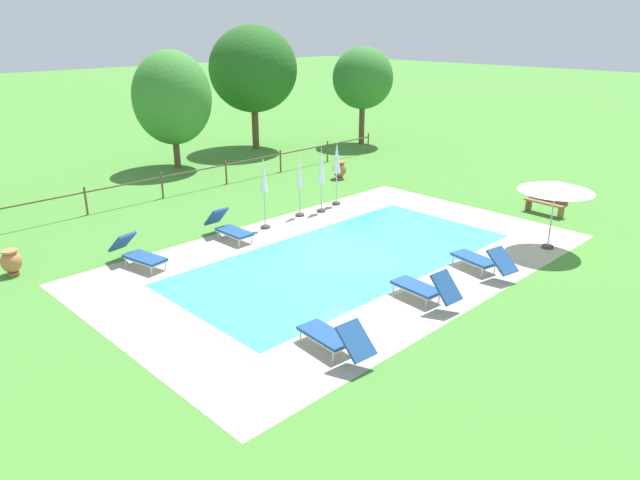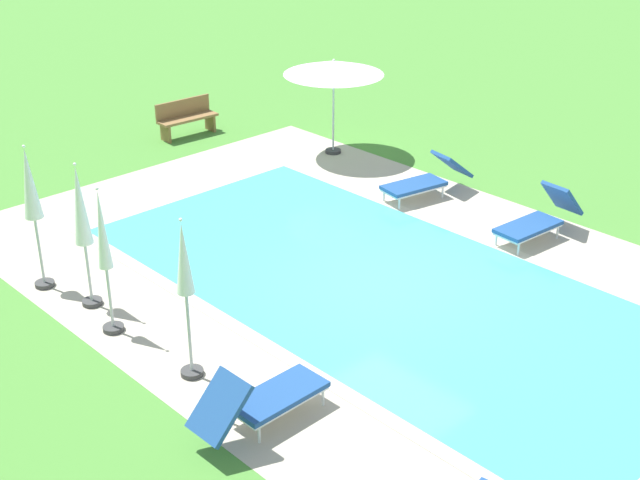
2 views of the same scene
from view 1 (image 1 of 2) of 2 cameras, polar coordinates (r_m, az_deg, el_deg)
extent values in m
plane|color=#478433|center=(17.69, 2.44, -1.78)|extent=(160.00, 160.00, 0.00)
cube|color=#B2A893|center=(17.69, 2.44, -1.77)|extent=(14.59, 8.95, 0.01)
cube|color=#42CCD6|center=(17.69, 2.44, -1.76)|extent=(10.57, 4.93, 0.01)
cube|color=#C0B59F|center=(19.42, -3.14, 0.29)|extent=(11.05, 0.24, 0.01)
cube|color=#C0B59F|center=(16.19, 9.15, -4.18)|extent=(11.05, 0.24, 0.01)
cube|color=#C0B59F|center=(21.73, 12.23, 2.05)|extent=(0.24, 4.93, 0.01)
cube|color=#C0B59F|center=(14.57, -12.38, -7.33)|extent=(0.24, 4.93, 0.01)
cube|color=navy|center=(19.18, -8.29, 0.81)|extent=(0.62, 1.31, 0.07)
cube|color=navy|center=(19.82, -10.00, 2.27)|extent=(0.61, 0.65, 0.65)
cube|color=silver|center=(19.20, -8.28, 0.66)|extent=(0.59, 1.28, 0.04)
cylinder|color=silver|center=(18.97, -6.64, 0.11)|extent=(0.04, 0.04, 0.28)
cylinder|color=silver|center=(18.68, -7.85, -0.28)|extent=(0.04, 0.04, 0.28)
cylinder|color=silver|center=(19.80, -8.66, 0.89)|extent=(0.04, 0.04, 0.28)
cylinder|color=silver|center=(19.52, -9.85, 0.53)|extent=(0.04, 0.04, 0.28)
cube|color=navy|center=(17.41, 14.67, -1.73)|extent=(0.83, 1.39, 0.07)
cube|color=navy|center=(16.74, 17.22, -1.94)|extent=(0.72, 0.81, 0.57)
cube|color=silver|center=(17.43, 14.65, -1.89)|extent=(0.80, 1.36, 0.04)
cylinder|color=silver|center=(17.63, 12.74, -1.88)|extent=(0.04, 0.04, 0.28)
cylinder|color=silver|center=(17.99, 13.87, -1.53)|extent=(0.04, 0.04, 0.28)
cylinder|color=silver|center=(16.96, 15.41, -3.03)|extent=(0.04, 0.04, 0.28)
cylinder|color=silver|center=(17.33, 16.53, -2.64)|extent=(0.04, 0.04, 0.28)
cube|color=navy|center=(17.62, -16.58, -1.65)|extent=(0.83, 1.39, 0.07)
cube|color=navy|center=(18.24, -18.58, -0.16)|extent=(0.71, 0.77, 0.62)
cube|color=silver|center=(17.63, -16.56, -1.82)|extent=(0.79, 1.36, 0.04)
cylinder|color=silver|center=(17.42, -14.73, -2.33)|extent=(0.04, 0.04, 0.28)
cylinder|color=silver|center=(17.13, -16.00, -2.86)|extent=(0.04, 0.04, 0.28)
cylinder|color=silver|center=(18.23, -17.01, -1.54)|extent=(0.04, 0.04, 0.28)
cylinder|color=silver|center=(17.95, -18.27, -2.03)|extent=(0.04, 0.04, 0.28)
cube|color=navy|center=(15.28, 9.30, -4.47)|extent=(0.70, 1.34, 0.07)
cube|color=navy|center=(14.62, 12.13, -4.50)|extent=(0.65, 0.66, 0.67)
cube|color=silver|center=(15.30, 9.29, -4.66)|extent=(0.67, 1.31, 0.04)
cylinder|color=silver|center=(15.50, 7.10, -4.68)|extent=(0.04, 0.04, 0.28)
cylinder|color=silver|center=(15.85, 8.37, -4.16)|extent=(0.04, 0.04, 0.28)
cylinder|color=silver|center=(14.86, 10.22, -6.02)|extent=(0.04, 0.04, 0.28)
cylinder|color=silver|center=(15.22, 11.47, -5.45)|extent=(0.04, 0.04, 0.28)
cube|color=navy|center=(12.89, 0.53, -9.13)|extent=(0.71, 1.35, 0.07)
cube|color=navy|center=(12.12, 3.51, -9.69)|extent=(0.66, 0.72, 0.61)
cube|color=silver|center=(12.91, 0.52, -9.35)|extent=(0.68, 1.32, 0.04)
cylinder|color=silver|center=(13.21, -1.90, -9.23)|extent=(0.04, 0.04, 0.28)
cylinder|color=silver|center=(13.49, -0.17, -8.55)|extent=(0.04, 0.04, 0.28)
cylinder|color=silver|center=(12.47, 1.28, -11.16)|extent=(0.04, 0.04, 0.28)
cylinder|color=silver|center=(12.76, 3.04, -10.39)|extent=(0.04, 0.04, 0.28)
cylinder|color=#383838|center=(19.80, 21.14, -0.62)|extent=(0.36, 0.36, 0.08)
cylinder|color=#B2B5B7|center=(19.48, 21.52, 2.21)|extent=(0.04, 0.04, 2.14)
cone|color=white|center=(19.23, 21.88, 4.86)|extent=(2.25, 2.25, 0.31)
sphere|color=white|center=(19.19, 21.94, 5.33)|extent=(0.06, 0.06, 0.06)
cylinder|color=#383838|center=(22.96, 1.59, 3.58)|extent=(0.32, 0.32, 0.08)
cylinder|color=#B2B5B7|center=(22.80, 1.60, 4.99)|extent=(0.04, 0.04, 1.25)
cone|color=white|center=(22.51, 1.63, 7.96)|extent=(0.30, 0.30, 1.17)
sphere|color=white|center=(22.38, 1.65, 9.48)|extent=(0.05, 0.05, 0.05)
cylinder|color=#383838|center=(20.35, -5.30, 1.27)|extent=(0.32, 0.32, 0.08)
cylinder|color=#B2B5B7|center=(20.16, -5.36, 2.93)|extent=(0.04, 0.04, 1.31)
cone|color=white|center=(19.84, -5.47, 6.16)|extent=(0.25, 0.25, 1.04)
sphere|color=white|center=(19.72, -5.52, 7.68)|extent=(0.05, 0.05, 0.05)
cylinder|color=#383838|center=(21.57, -1.96, 2.46)|extent=(0.32, 0.32, 0.08)
cylinder|color=#B2B5B7|center=(21.42, -1.97, 3.73)|extent=(0.04, 0.04, 1.08)
cone|color=white|center=(21.12, -2.01, 6.72)|extent=(0.21, 0.21, 1.22)
sphere|color=white|center=(20.98, -2.03, 8.39)|extent=(0.05, 0.05, 0.05)
cylinder|color=#383838|center=(22.05, 0.13, 2.88)|extent=(0.32, 0.32, 0.08)
cylinder|color=#B2B5B7|center=(21.91, 0.13, 4.14)|extent=(0.04, 0.04, 1.09)
cone|color=white|center=(21.61, 0.13, 7.14)|extent=(0.28, 0.28, 1.27)
sphere|color=white|center=(21.47, 0.13, 8.84)|extent=(0.05, 0.05, 0.05)
cube|color=olive|center=(23.20, 20.96, 3.42)|extent=(0.52, 1.52, 0.06)
cube|color=olive|center=(23.31, 21.26, 4.05)|extent=(0.13, 1.50, 0.40)
cube|color=olive|center=(23.00, 22.27, 2.49)|extent=(0.40, 0.08, 0.41)
cube|color=olive|center=(23.55, 19.53, 3.24)|extent=(0.40, 0.08, 0.41)
cylinder|color=#C67547|center=(18.65, -27.52, -2.86)|extent=(0.31, 0.31, 0.08)
ellipsoid|color=#C67547|center=(18.53, -27.70, -1.86)|extent=(0.56, 0.56, 0.62)
cylinder|color=#C67547|center=(18.43, -27.85, -0.97)|extent=(0.42, 0.42, 0.06)
cylinder|color=#B7663D|center=(26.81, 1.88, 6.04)|extent=(0.34, 0.34, 0.08)
ellipsoid|color=#B7663D|center=(26.72, 1.89, 6.82)|extent=(0.61, 0.61, 0.67)
cylinder|color=#B7663D|center=(26.65, 1.90, 7.53)|extent=(0.46, 0.46, 0.06)
cylinder|color=brown|center=(23.19, -21.70, 3.54)|extent=(0.08, 0.08, 1.05)
cylinder|color=brown|center=(24.50, -15.02, 5.14)|extent=(0.08, 0.08, 1.05)
cylinder|color=brown|center=(26.12, -9.07, 6.50)|extent=(0.08, 0.08, 1.05)
cylinder|color=brown|center=(28.00, -3.84, 7.64)|extent=(0.08, 0.08, 1.05)
cylinder|color=brown|center=(30.09, 0.72, 8.57)|extent=(0.08, 0.08, 1.05)
cylinder|color=brown|center=(32.35, 4.69, 9.34)|extent=(0.08, 0.08, 1.05)
cube|color=brown|center=(24.42, -15.09, 5.87)|extent=(25.08, 0.05, 0.05)
cylinder|color=brown|center=(29.53, -13.70, 8.42)|extent=(0.31, 0.31, 1.71)
ellipsoid|color=#3D7F33|center=(29.14, -14.12, 13.19)|extent=(3.67, 3.67, 4.34)
cylinder|color=brown|center=(34.67, 4.06, 11.25)|extent=(0.32, 0.32, 2.43)
ellipsoid|color=#33752D|center=(34.37, 4.17, 15.36)|extent=(3.40, 3.40, 3.42)
cylinder|color=brown|center=(33.41, -6.28, 10.97)|extent=(0.37, 0.37, 2.58)
ellipsoid|color=#235B1E|center=(33.06, -6.49, 16.09)|extent=(4.73, 4.73, 4.54)
camera|label=2|loc=(21.00, -37.00, 17.43)|focal=49.39mm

